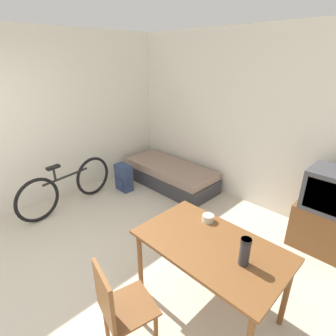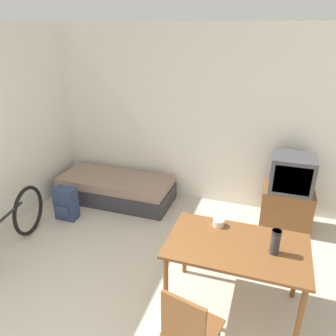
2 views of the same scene
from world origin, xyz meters
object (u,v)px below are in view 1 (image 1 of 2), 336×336
tv (327,213)px  dining_table (210,251)px  bicycle (68,186)px  daybed (169,175)px  thermos_flask (245,250)px  mate_bowl (208,218)px  backpack (124,178)px  wooden_chair (118,307)px

tv → dining_table: bearing=-106.1°
dining_table → bicycle: (-2.75, -0.07, -0.32)m
daybed → tv: bearing=1.5°
thermos_flask → mate_bowl: (-0.55, 0.27, -0.10)m
daybed → bicycle: size_ratio=1.09×
tv → bicycle: size_ratio=0.64×
tv → backpack: size_ratio=2.19×
tv → backpack: (-3.06, -0.82, -0.28)m
daybed → dining_table: 2.74m
backpack → mate_bowl: bearing=-15.2°
tv → dining_table: 1.79m
tv → bicycle: bearing=-151.2°
dining_table → mate_bowl: mate_bowl is taller
dining_table → daybed: bearing=142.4°
tv → wooden_chair: 2.65m
bicycle → backpack: size_ratio=3.43×
thermos_flask → mate_bowl: bearing=153.6°
daybed → wooden_chair: 3.14m
tv → daybed: bearing=-178.5°
tv → thermos_flask: bearing=-95.5°
dining_table → backpack: bearing=160.8°
dining_table → tv: bearing=73.9°
bicycle → thermos_flask: bearing=1.0°
bicycle → backpack: bicycle is taller
bicycle → backpack: (0.18, 0.97, -0.11)m
daybed → tv: tv is taller
backpack → daybed: bearing=59.9°
bicycle → daybed: bearing=70.3°
wooden_chair → mate_bowl: bearing=89.3°
daybed → thermos_flask: 3.05m
dining_table → thermos_flask: size_ratio=5.45×
dining_table → mate_bowl: bearing=131.2°
daybed → tv: size_ratio=1.71×
bicycle → mate_bowl: size_ratio=14.46×
wooden_chair → tv: bearing=73.9°
daybed → mate_bowl: 2.43m
wooden_chair → backpack: wooden_chair is taller
bicycle → mate_bowl: 2.58m
dining_table → mate_bowl: (-0.23, 0.26, 0.12)m
wooden_chair → thermos_flask: thermos_flask is taller
thermos_flask → mate_bowl: thermos_flask is taller
daybed → backpack: 0.87m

